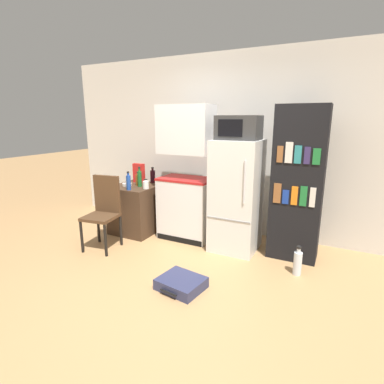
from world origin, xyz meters
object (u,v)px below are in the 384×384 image
Objects in this scene: chair at (104,207)px; water_bottle_front at (298,263)px; cereal_box at (139,173)px; bottle_amber_beer at (138,180)px; side_table at (137,208)px; refrigerator at (236,196)px; bottle_wine_dark at (153,176)px; bottle_milk_white at (146,185)px; bottle_green_tall at (140,178)px; bowl at (127,185)px; microwave at (239,128)px; bottle_clear_short at (128,184)px; suitcase_large_flat at (181,283)px; bookshelf at (297,184)px; kitchen_hutch at (186,179)px; bottle_blue_soda at (129,182)px.

chair is 2.84× the size of water_bottle_front.
cereal_box reaches higher than chair.
bottle_amber_beer is 0.61× the size of water_bottle_front.
side_table is 1.62m from refrigerator.
bottle_milk_white is at bearing -69.14° from bottle_wine_dark.
bottle_green_tall reaches higher than bowl.
bottle_clear_short is (-1.59, -0.24, -0.82)m from microwave.
cereal_box reaches higher than bowl.
suitcase_large_flat is (1.42, -1.15, -0.31)m from side_table.
suitcase_large_flat is at bearing -124.50° from bookshelf.
bowl is 0.33m from cereal_box.
kitchen_hutch is 13.34× the size of bottle_milk_white.
chair is (-1.61, -0.73, -1.05)m from microwave.
bottle_green_tall is 0.32m from cereal_box.
water_bottle_front is (2.55, -0.22, -0.61)m from bowl.
refrigerator is 1.11m from water_bottle_front.
bottle_blue_soda reaches higher than bottle_clear_short.
side_table is 0.56m from bottle_blue_soda.
cereal_box is at bearing 101.99° from bottle_clear_short.
chair is 1.60m from suitcase_large_flat.
bottle_amber_beer reaches higher than water_bottle_front.
bottle_milk_white is 0.27m from bottle_amber_beer.
microwave is 1.83m from cereal_box.
bottle_milk_white is 0.28m from bottle_clear_short.
bottle_blue_soda reaches higher than bottle_milk_white.
microwave reaches higher than bottle_amber_beer.
microwave is 1.71m from bottle_blue_soda.
bowl is (-0.91, -0.20, -0.13)m from kitchen_hutch.
water_bottle_front is (1.64, -0.42, -0.74)m from kitchen_hutch.
bottle_clear_short is at bearing -78.01° from cereal_box.
kitchen_hutch reaches higher than refrigerator.
kitchen_hutch is 6.36× the size of cereal_box.
bottle_green_tall reaches higher than bottle_milk_white.
kitchen_hutch is 1.95× the size of chair.
kitchen_hutch is 12.61× the size of bottle_clear_short.
microwave is at bearing 157.34° from water_bottle_front.
bottle_blue_soda is at bearing -91.60° from bottle_wine_dark.
refrigerator is at bearing 71.20° from microwave.
microwave is 1.66m from bottle_green_tall.
bottle_wine_dark is (-0.16, 0.41, 0.04)m from bottle_milk_white.
chair is at bearing -155.48° from refrigerator.
bottle_wine_dark is (-1.47, 0.24, 0.10)m from refrigerator.
water_bottle_front is at bearing 0.14° from chair.
bottle_wine_dark is 0.45m from bowl.
bottle_milk_white is at bearing 15.10° from bottle_clear_short.
bookshelf is 2.41m from cereal_box.
chair is (-0.02, -0.49, -0.23)m from bottle_clear_short.
water_bottle_front is (1.03, 0.85, 0.09)m from suitcase_large_flat.
bottle_green_tall is 0.60× the size of suitcase_large_flat.
water_bottle_front is at bearing -6.51° from bottle_green_tall.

